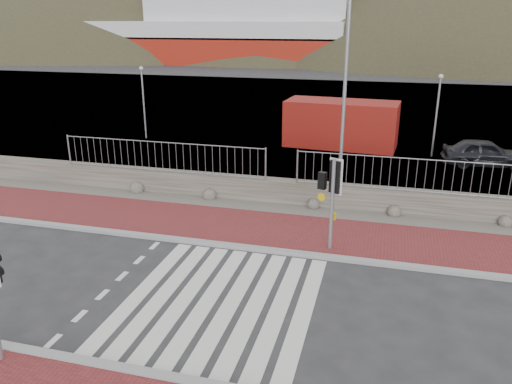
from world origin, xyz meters
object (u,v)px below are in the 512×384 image
(traffic_signal_far, at_px, (332,185))
(ferry, at_px, (210,27))
(streetlight, at_px, (348,89))
(car_a, at_px, (485,153))
(shipping_container, at_px, (341,124))

(traffic_signal_far, bearing_deg, ferry, -44.96)
(streetlight, distance_m, car_a, 9.60)
(traffic_signal_far, distance_m, streetlight, 5.01)
(ferry, distance_m, car_a, 62.80)
(traffic_signal_far, bearing_deg, car_a, -96.19)
(traffic_signal_far, relative_size, car_a, 0.75)
(streetlight, bearing_deg, ferry, 116.18)
(streetlight, relative_size, car_a, 1.99)
(streetlight, xyz_separation_m, shipping_container, (-0.97, 8.76, -3.05))
(ferry, bearing_deg, streetlight, -65.81)
(ferry, distance_m, traffic_signal_far, 69.78)
(traffic_signal_far, xyz_separation_m, streetlight, (-0.04, 4.50, 2.20))
(shipping_container, relative_size, car_a, 1.56)
(streetlight, bearing_deg, traffic_signal_far, -87.48)
(ferry, relative_size, shipping_container, 8.41)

